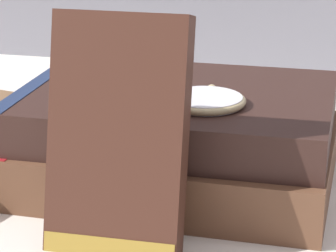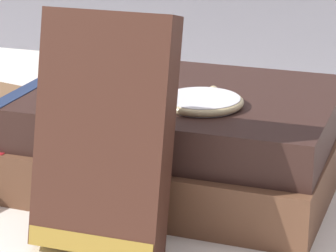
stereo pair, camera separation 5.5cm
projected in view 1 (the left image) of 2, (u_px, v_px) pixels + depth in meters
The scene contains 6 objects.
ground_plane at pixel (200, 203), 0.56m from camera, with size 3.00×3.00×0.00m, color silver.
book_flat_bottom at pixel (172, 157), 0.59m from camera, with size 0.23×0.17×0.04m.
book_flat_top at pixel (169, 110), 0.58m from camera, with size 0.23×0.17×0.03m.
book_leaning_front at pixel (118, 143), 0.47m from camera, with size 0.08×0.06×0.15m.
pocket_watch at pixel (209, 101), 0.54m from camera, with size 0.06×0.06×0.01m.
reading_glasses at pixel (125, 114), 0.74m from camera, with size 0.11×0.07×0.00m.
Camera 1 is at (0.09, -0.50, 0.23)m, focal length 85.00 mm.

